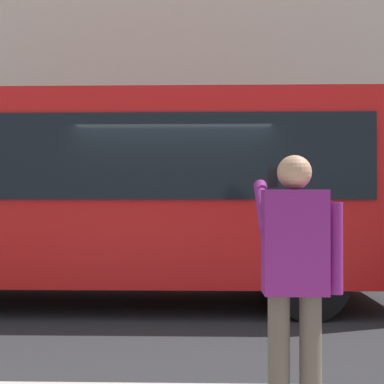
% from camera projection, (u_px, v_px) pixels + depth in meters
% --- Properties ---
extents(ground_plane, '(60.00, 60.00, 0.00)m').
position_uv_depth(ground_plane, '(177.00, 307.00, 7.59)').
color(ground_plane, '#232326').
extents(building_facade_far, '(28.00, 1.55, 12.00)m').
position_uv_depth(building_facade_far, '(191.00, 35.00, 14.44)').
color(building_facade_far, beige).
rests_on(building_facade_far, ground_plane).
extents(red_bus, '(9.05, 2.54, 3.08)m').
position_uv_depth(red_bus, '(93.00, 190.00, 7.98)').
color(red_bus, red).
rests_on(red_bus, ground_plane).
extents(pedestrian_photographer, '(0.53, 0.52, 1.70)m').
position_uv_depth(pedestrian_photographer, '(295.00, 267.00, 3.37)').
color(pedestrian_photographer, '#4C4238').
rests_on(pedestrian_photographer, sidewalk_curb).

